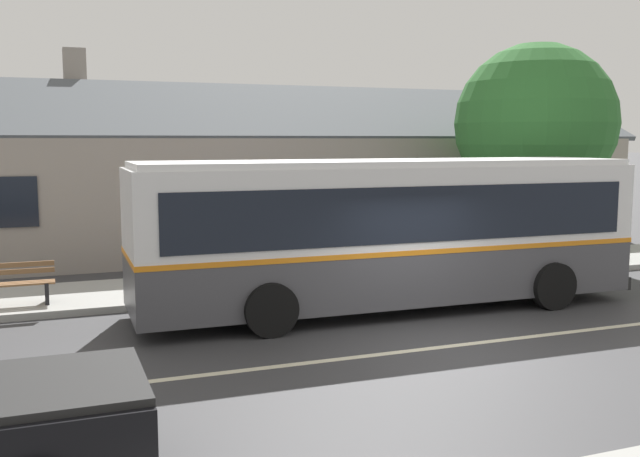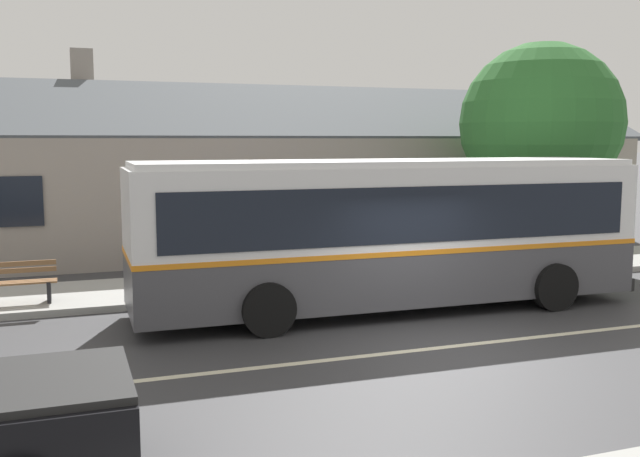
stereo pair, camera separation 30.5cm
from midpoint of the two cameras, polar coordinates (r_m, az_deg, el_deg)
ground_plane at (r=12.67m, az=9.79°, el=-9.26°), size 300.00×300.00×0.00m
sidewalk_far at (r=17.93m, az=-0.02°, el=-4.07°), size 60.00×3.00×0.15m
lane_divider_stripe at (r=12.67m, az=9.79°, el=-9.24°), size 60.00×0.16×0.01m
community_building at (r=24.97m, az=-3.96°, el=3.36°), size 24.08×8.27×6.45m
transit_bus at (r=14.93m, az=4.88°, el=-0.09°), size 10.67×2.87×3.14m
bench_by_building at (r=16.01m, az=-24.01°, el=-4.23°), size 1.72×0.51×0.94m
bench_down_street at (r=16.35m, az=-10.19°, el=-3.50°), size 1.73×0.51×0.94m
street_tree_primary at (r=21.52m, az=16.44°, el=8.03°), size 4.59×4.59×6.31m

